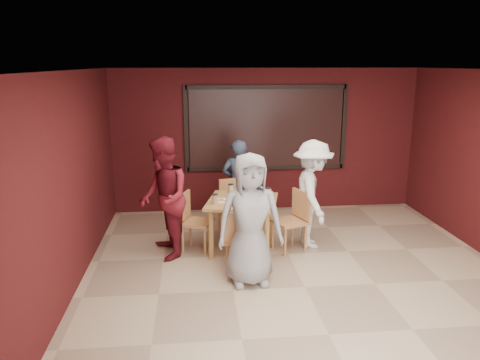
{
  "coord_description": "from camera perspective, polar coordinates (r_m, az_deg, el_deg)",
  "views": [
    {
      "loc": [
        -1.43,
        -5.55,
        2.89
      ],
      "look_at": [
        -0.73,
        1.35,
        1.15
      ],
      "focal_mm": 35.0,
      "sensor_mm": 36.0,
      "label": 1
    }
  ],
  "objects": [
    {
      "name": "diner_right",
      "position": [
        7.51,
        8.81,
        -1.72
      ],
      "size": [
        0.69,
        1.14,
        1.73
      ],
      "primitive_type": "imported",
      "rotation": [
        0.0,
        0.0,
        1.53
      ],
      "color": "white",
      "rests_on": "floor"
    },
    {
      "name": "chair_front",
      "position": [
        6.59,
        0.09,
        -6.99
      ],
      "size": [
        0.53,
        0.53,
        0.92
      ],
      "color": "#C8794E",
      "rests_on": "floor"
    },
    {
      "name": "chair_left",
      "position": [
        7.41,
        -5.84,
        -4.63
      ],
      "size": [
        0.57,
        0.57,
        0.92
      ],
      "color": "#C8794E",
      "rests_on": "floor"
    },
    {
      "name": "diner_back",
      "position": [
        8.33,
        -0.22,
        -0.47
      ],
      "size": [
        0.58,
        0.39,
        1.59
      ],
      "primitive_type": "imported",
      "rotation": [
        0.0,
        0.0,
        3.13
      ],
      "color": "#2F3B55",
      "rests_on": "floor"
    },
    {
      "name": "chair_back",
      "position": [
        8.07,
        -0.72,
        -2.86
      ],
      "size": [
        0.55,
        0.55,
        0.95
      ],
      "color": "#C8794E",
      "rests_on": "floor"
    },
    {
      "name": "floor",
      "position": [
        6.42,
        7.92,
        -12.81
      ],
      "size": [
        7.0,
        7.0,
        0.0
      ],
      "primitive_type": "plane",
      "color": "tan",
      "rests_on": "ground"
    },
    {
      "name": "chair_right",
      "position": [
        7.41,
        6.59,
        -4.5
      ],
      "size": [
        0.59,
        0.59,
        0.95
      ],
      "color": "#C8794E",
      "rests_on": "floor"
    },
    {
      "name": "diner_front",
      "position": [
        6.16,
        1.23,
        -4.86
      ],
      "size": [
        0.91,
        0.63,
        1.78
      ],
      "primitive_type": "imported",
      "rotation": [
        0.0,
        0.0,
        0.07
      ],
      "color": "gray",
      "rests_on": "floor"
    },
    {
      "name": "dining_table",
      "position": [
        7.27,
        0.28,
        -3.28
      ],
      "size": [
        1.26,
        1.26,
        0.98
      ],
      "color": "tan",
      "rests_on": "floor"
    },
    {
      "name": "diner_left",
      "position": [
        7.08,
        -9.29,
        -2.23
      ],
      "size": [
        0.87,
        1.02,
        1.85
      ],
      "primitive_type": "imported",
      "rotation": [
        0.0,
        0.0,
        -1.36
      ],
      "color": "maroon",
      "rests_on": "floor"
    },
    {
      "name": "window_blinds",
      "position": [
        9.2,
        3.24,
        6.32
      ],
      "size": [
        3.0,
        0.02,
        1.5
      ],
      "primitive_type": "cube",
      "color": "black"
    }
  ]
}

